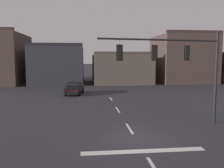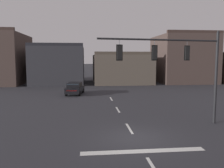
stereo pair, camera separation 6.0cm
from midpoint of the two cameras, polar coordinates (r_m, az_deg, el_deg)
name	(u,v)px [view 1 (the left image)]	position (r m, az deg, el deg)	size (l,w,h in m)	color
ground_plane	(136,138)	(14.61, 5.51, -12.72)	(400.00, 400.00, 0.00)	#2B2B30
stop_bar_paint	(144,151)	(12.78, 7.41, -15.54)	(6.40, 0.50, 0.01)	silver
lane_centreline	(129,128)	(16.48, 4.07, -10.50)	(0.16, 26.40, 0.01)	silver
signal_mast_near_side	(180,61)	(17.12, 15.83, 5.40)	(8.70, 1.39, 6.66)	black
car_lot_nearside	(75,88)	(31.77, -8.95, -0.94)	(2.43, 4.63, 1.61)	black
building_row	(116,63)	(47.09, 0.93, 5.01)	(52.66, 13.28, 9.75)	#473833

